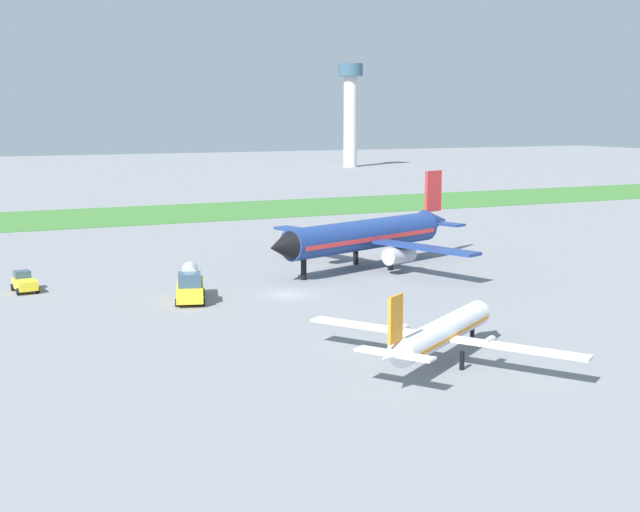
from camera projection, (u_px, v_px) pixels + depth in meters
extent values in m
plane|color=gray|center=(288.00, 294.00, 82.16)|extent=(600.00, 600.00, 0.00)
cube|color=#3D7533|center=(129.00, 215.00, 146.01)|extent=(360.00, 28.00, 0.08)
cylinder|color=navy|center=(364.00, 235.00, 95.16)|extent=(21.91, 10.62, 3.37)
cone|color=black|center=(282.00, 247.00, 86.71)|extent=(4.00, 4.14, 3.30)
cone|color=navy|center=(436.00, 221.00, 103.95)|extent=(5.06, 4.30, 3.03)
cube|color=red|center=(364.00, 237.00, 95.20)|extent=(20.78, 10.27, 0.47)
cube|color=navy|center=(418.00, 247.00, 90.48)|extent=(6.98, 14.57, 0.34)
cube|color=navy|center=(321.00, 233.00, 100.87)|extent=(6.98, 14.57, 0.34)
cylinder|color=#B7BABF|center=(399.00, 255.00, 92.55)|extent=(4.09, 2.99, 1.85)
cylinder|color=#B7BABF|center=(337.00, 246.00, 99.20)|extent=(4.09, 2.99, 1.85)
cube|color=red|center=(433.00, 191.00, 102.92)|extent=(2.73, 1.31, 4.90)
cube|color=navy|center=(447.00, 224.00, 102.03)|extent=(3.18, 4.66, 0.27)
cube|color=navy|center=(419.00, 221.00, 105.06)|extent=(3.18, 4.66, 0.27)
cylinder|color=black|center=(304.00, 270.00, 89.27)|extent=(0.61, 0.61, 2.15)
cylinder|color=black|center=(390.00, 261.00, 94.79)|extent=(0.61, 0.61, 2.15)
cylinder|color=black|center=(356.00, 255.00, 98.53)|extent=(0.61, 0.61, 2.15)
cylinder|color=white|center=(443.00, 331.00, 59.29)|extent=(12.17, 9.03, 1.86)
cone|color=black|center=(482.00, 310.00, 65.56)|extent=(2.56, 2.55, 1.83)
cone|color=white|center=(392.00, 355.00, 52.68)|extent=(3.10, 2.85, 1.68)
cube|color=orange|center=(443.00, 333.00, 59.32)|extent=(11.57, 8.64, 0.26)
cube|color=white|center=(375.00, 327.00, 61.67)|extent=(6.80, 9.23, 0.19)
cube|color=white|center=(512.00, 347.00, 56.39)|extent=(6.80, 9.23, 0.19)
cylinder|color=#B7BABF|center=(401.00, 329.00, 61.16)|extent=(1.57, 1.33, 0.60)
cylinder|color=#B7BABF|center=(488.00, 342.00, 57.78)|extent=(1.57, 1.33, 0.60)
cube|color=orange|center=(395.00, 319.00, 52.63)|extent=(1.52, 1.12, 2.98)
cube|color=white|center=(376.00, 351.00, 53.67)|extent=(2.38, 2.79, 0.15)
cube|color=white|center=(414.00, 357.00, 52.33)|extent=(2.38, 2.79, 0.15)
cylinder|color=black|center=(472.00, 336.00, 64.25)|extent=(0.34, 0.34, 1.30)
cylinder|color=black|center=(413.00, 353.00, 59.72)|extent=(0.34, 0.34, 1.30)
cylinder|color=black|center=(462.00, 360.00, 57.82)|extent=(0.34, 0.34, 1.30)
cube|color=yellow|center=(25.00, 284.00, 83.15)|extent=(2.21, 3.78, 0.90)
cube|color=#334C60|center=(22.00, 274.00, 83.87)|extent=(1.65, 1.46, 0.70)
cylinder|color=black|center=(13.00, 287.00, 83.83)|extent=(0.33, 0.72, 0.70)
cylinder|color=black|center=(31.00, 285.00, 84.75)|extent=(0.33, 0.72, 0.70)
cylinder|color=black|center=(18.00, 292.00, 81.70)|extent=(0.33, 0.72, 0.70)
cylinder|color=black|center=(38.00, 290.00, 82.62)|extent=(0.33, 0.72, 0.70)
cube|color=yellow|center=(190.00, 290.00, 79.17)|extent=(4.16, 6.92, 1.40)
cylinder|color=silver|center=(190.00, 273.00, 79.69)|extent=(2.50, 3.87, 1.54)
cube|color=#334C60|center=(190.00, 280.00, 77.18)|extent=(2.60, 2.82, 1.20)
cylinder|color=black|center=(203.00, 302.00, 77.22)|extent=(0.44, 0.74, 0.70)
cylinder|color=black|center=(177.00, 303.00, 76.90)|extent=(0.44, 0.74, 0.70)
cylinder|color=black|center=(203.00, 292.00, 81.67)|extent=(0.44, 0.74, 0.70)
cylinder|color=black|center=(178.00, 292.00, 81.34)|extent=(0.44, 0.74, 0.70)
cylinder|color=silver|center=(350.00, 122.00, 279.43)|extent=(4.40, 4.40, 29.33)
cylinder|color=#38566B|center=(351.00, 70.00, 276.70)|extent=(8.00, 8.00, 4.00)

